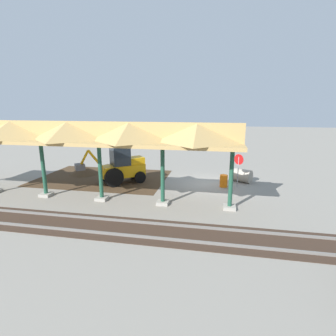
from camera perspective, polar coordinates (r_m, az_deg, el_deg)
The scene contains 9 objects.
ground_plane at distance 20.19m, azimuth 8.27°, elevation -3.43°, with size 120.00×120.00×0.00m, color gray.
dirt_work_zone at distance 22.28m, azimuth -14.00°, elevation -2.09°, with size 10.36×7.00×0.01m, color #42301E.
platform_canopy at distance 17.19m, azimuth -20.95°, elevation 7.12°, with size 20.83×3.20×4.90m.
rail_tracks at distance 12.42m, azimuth 6.28°, elevation -14.33°, with size 60.00×2.58×0.15m.
stop_sign at distance 19.49m, azimuth 15.10°, elevation 0.96°, with size 0.63×0.48×2.43m.
backhoe at distance 20.22m, azimuth -10.13°, elevation 0.25°, with size 4.62×4.12×2.82m.
dirt_mound at distance 24.09m, azimuth -17.74°, elevation -1.18°, with size 5.23×5.23×1.37m, color #42301E.
concrete_pipe at distance 21.17m, azimuth 15.86°, elevation -1.60°, with size 1.65×1.52×1.01m.
traffic_barrel at distance 19.55m, azimuth 12.01°, elevation -2.78°, with size 0.56×0.56×0.90m, color orange.
Camera 1 is at (-0.78, 19.32, 5.78)m, focal length 28.00 mm.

